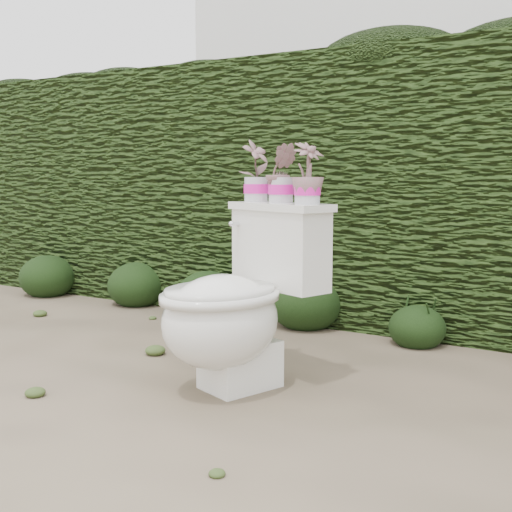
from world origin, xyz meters
The scene contains 11 objects.
ground centered at (0.00, 0.00, 0.00)m, with size 60.00×60.00×0.00m, color #86755C.
hedge centered at (0.00, 1.60, 0.80)m, with size 8.00×1.00×1.60m, color #304918.
toilet centered at (-0.07, -0.06, 0.36)m, with size 0.66×0.79×0.78m.
potted_plant_left centered at (-0.14, 0.23, 0.91)m, with size 0.14×0.09×0.26m, color #226D2E.
potted_plant_center centered at (0.02, 0.17, 0.90)m, with size 0.13×0.11×0.24m, color #226D2E.
potted_plant_right centered at (0.17, 0.11, 0.90)m, with size 0.13×0.13×0.24m, color #226D2E.
liriope_clump_0 centered at (-2.43, 1.00, 0.16)m, with size 0.41×0.41×0.33m, color black.
liriope_clump_1 centered at (-1.62, 1.08, 0.16)m, with size 0.40×0.40×0.32m, color black.
liriope_clump_2 centered at (-0.95, 0.99, 0.16)m, with size 0.41×0.41×0.33m, color black.
liriope_clump_3 centered at (-0.31, 1.09, 0.17)m, with size 0.43×0.43×0.35m, color black.
liriope_clump_4 centered at (0.37, 1.02, 0.12)m, with size 0.30×0.30×0.24m, color black.
Camera 1 is at (1.34, -2.26, 0.90)m, focal length 45.00 mm.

